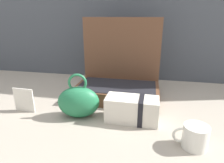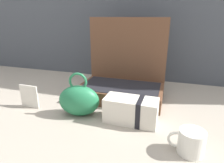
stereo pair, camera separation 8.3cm
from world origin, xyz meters
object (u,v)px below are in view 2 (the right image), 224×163
(open_suitcase, at_px, (123,79))
(teal_pouch_handbag, at_px, (79,100))
(coffee_mug, at_px, (191,142))
(cream_toiletry_bag, at_px, (132,110))
(info_card_left, at_px, (29,96))

(open_suitcase, height_order, teal_pouch_handbag, open_suitcase)
(coffee_mug, bearing_deg, cream_toiletry_bag, 148.88)
(coffee_mug, height_order, info_card_left, info_card_left)
(teal_pouch_handbag, bearing_deg, cream_toiletry_bag, 3.22)
(coffee_mug, distance_m, info_card_left, 0.75)
(open_suitcase, bearing_deg, teal_pouch_handbag, -115.79)
(open_suitcase, xyz_separation_m, coffee_mug, (0.34, -0.40, -0.06))
(info_card_left, bearing_deg, open_suitcase, 36.14)
(cream_toiletry_bag, height_order, coffee_mug, cream_toiletry_bag)
(teal_pouch_handbag, height_order, cream_toiletry_bag, teal_pouch_handbag)
(open_suitcase, relative_size, coffee_mug, 3.71)
(coffee_mug, xyz_separation_m, info_card_left, (-0.74, 0.12, 0.02))
(open_suitcase, relative_size, cream_toiletry_bag, 1.98)
(open_suitcase, distance_m, info_card_left, 0.50)
(cream_toiletry_bag, distance_m, coffee_mug, 0.27)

